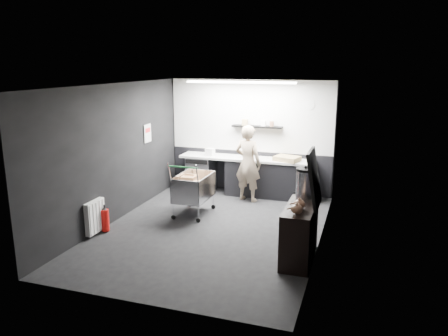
% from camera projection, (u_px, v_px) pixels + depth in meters
% --- Properties ---
extents(floor, '(5.50, 5.50, 0.00)m').
position_uv_depth(floor, '(212.00, 230.00, 8.27)').
color(floor, black).
rests_on(floor, ground).
extents(ceiling, '(5.50, 5.50, 0.00)m').
position_uv_depth(ceiling, '(211.00, 85.00, 7.63)').
color(ceiling, silver).
rests_on(ceiling, wall_back).
extents(wall_back, '(5.50, 0.00, 5.50)m').
position_uv_depth(wall_back, '(250.00, 137.00, 10.49)').
color(wall_back, black).
rests_on(wall_back, floor).
extents(wall_front, '(5.50, 0.00, 5.50)m').
position_uv_depth(wall_front, '(136.00, 206.00, 5.41)').
color(wall_front, black).
rests_on(wall_front, floor).
extents(wall_left, '(0.00, 5.50, 5.50)m').
position_uv_depth(wall_left, '(116.00, 153.00, 8.56)').
color(wall_left, black).
rests_on(wall_left, floor).
extents(wall_right, '(0.00, 5.50, 5.50)m').
position_uv_depth(wall_right, '(323.00, 168.00, 7.34)').
color(wall_right, black).
rests_on(wall_right, floor).
extents(kitchen_wall_panel, '(3.95, 0.02, 1.70)m').
position_uv_depth(kitchen_wall_panel, '(250.00, 116.00, 10.36)').
color(kitchen_wall_panel, silver).
rests_on(kitchen_wall_panel, wall_back).
extents(dado_panel, '(3.95, 0.02, 1.00)m').
position_uv_depth(dado_panel, '(249.00, 171.00, 10.67)').
color(dado_panel, black).
rests_on(dado_panel, wall_back).
extents(floating_shelf, '(1.20, 0.22, 0.04)m').
position_uv_depth(floating_shelf, '(257.00, 127.00, 10.25)').
color(floating_shelf, black).
rests_on(floating_shelf, wall_back).
extents(wall_clock, '(0.20, 0.03, 0.20)m').
position_uv_depth(wall_clock, '(310.00, 105.00, 9.85)').
color(wall_clock, white).
rests_on(wall_clock, wall_back).
extents(poster, '(0.02, 0.30, 0.40)m').
position_uv_depth(poster, '(147.00, 133.00, 9.71)').
color(poster, silver).
rests_on(poster, wall_left).
extents(poster_red_band, '(0.02, 0.22, 0.10)m').
position_uv_depth(poster_red_band, '(148.00, 130.00, 9.69)').
color(poster_red_band, red).
rests_on(poster_red_band, poster).
extents(radiator, '(0.10, 0.50, 0.60)m').
position_uv_depth(radiator, '(95.00, 217.00, 7.94)').
color(radiator, white).
rests_on(radiator, wall_left).
extents(ceiling_strip, '(2.40, 0.20, 0.04)m').
position_uv_depth(ceiling_strip, '(240.00, 82.00, 9.35)').
color(ceiling_strip, white).
rests_on(ceiling_strip, ceiling).
extents(prep_counter, '(3.20, 0.61, 0.90)m').
position_uv_depth(prep_counter, '(252.00, 176.00, 10.35)').
color(prep_counter, black).
rests_on(prep_counter, floor).
extents(person, '(0.72, 0.56, 1.75)m').
position_uv_depth(person, '(248.00, 163.00, 9.83)').
color(person, beige).
rests_on(person, floor).
extents(shopping_cart, '(0.63, 1.03, 1.14)m').
position_uv_depth(shopping_cart, '(194.00, 189.00, 9.01)').
color(shopping_cart, silver).
rests_on(shopping_cart, floor).
extents(sideboard, '(0.51, 1.19, 1.79)m').
position_uv_depth(sideboard, '(301.00, 225.00, 6.93)').
color(sideboard, black).
rests_on(sideboard, floor).
extents(fire_extinguisher, '(0.15, 0.15, 0.51)m').
position_uv_depth(fire_extinguisher, '(105.00, 219.00, 8.10)').
color(fire_extinguisher, red).
rests_on(fire_extinguisher, floor).
extents(cardboard_box, '(0.63, 0.55, 0.11)m').
position_uv_depth(cardboard_box, '(287.00, 159.00, 9.94)').
color(cardboard_box, '#A18855').
rests_on(cardboard_box, prep_counter).
extents(pink_tub, '(0.21, 0.21, 0.21)m').
position_uv_depth(pink_tub, '(247.00, 153.00, 10.26)').
color(pink_tub, beige).
rests_on(pink_tub, prep_counter).
extents(white_container, '(0.23, 0.19, 0.18)m').
position_uv_depth(white_container, '(210.00, 152.00, 10.50)').
color(white_container, white).
rests_on(white_container, prep_counter).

